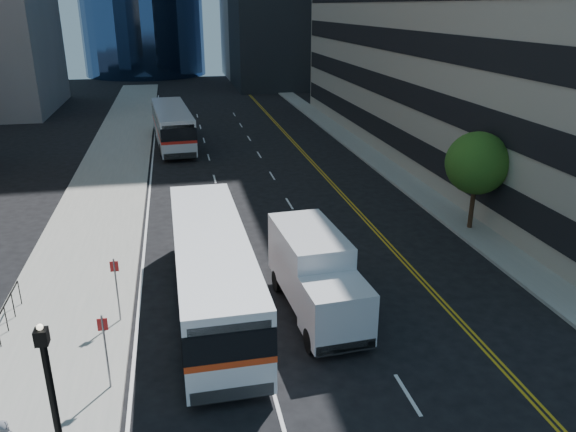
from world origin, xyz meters
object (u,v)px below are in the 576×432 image
object	(u,v)px
bus_rear	(172,125)
box_truck	(316,274)
bus_front	(212,268)
street_tree	(477,163)
lamp_post	(54,406)

from	to	relation	value
bus_rear	box_truck	distance (m)	29.79
bus_front	box_truck	size ratio (longest dim) A/B	1.87
street_tree	box_truck	distance (m)	12.24
bus_front	bus_rear	bearing A→B (deg)	91.58
lamp_post	box_truck	xyz separation A→B (m)	(7.92, 7.36, -1.10)
street_tree	box_truck	xyz separation A→B (m)	(-10.08, -6.64, -2.01)
lamp_post	box_truck	distance (m)	10.87
street_tree	lamp_post	bearing A→B (deg)	-142.13
street_tree	bus_rear	size ratio (longest dim) A/B	0.41
street_tree	box_truck	world-z (taller)	street_tree
street_tree	bus_rear	world-z (taller)	street_tree
lamp_post	bus_front	world-z (taller)	lamp_post
lamp_post	bus_rear	bearing A→B (deg)	85.54
street_tree	bus_front	xyz separation A→B (m)	(-13.90, -5.53, -1.91)
bus_front	bus_rear	size ratio (longest dim) A/B	0.99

